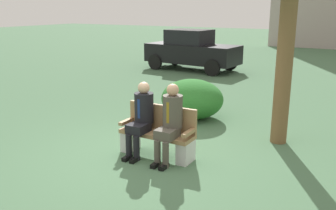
{
  "coord_description": "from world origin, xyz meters",
  "views": [
    {
      "loc": [
        3.46,
        -5.12,
        2.59
      ],
      "look_at": [
        0.24,
        0.53,
        0.85
      ],
      "focal_mm": 39.3,
      "sensor_mm": 36.0,
      "label": 1
    }
  ],
  "objects": [
    {
      "name": "seated_man_right",
      "position": [
        0.55,
        0.07,
        0.75
      ],
      "size": [
        0.34,
        0.72,
        1.35
      ],
      "color": "#4C473D",
      "rests_on": "ground"
    },
    {
      "name": "ground_plane",
      "position": [
        0.0,
        0.0,
        0.0
      ],
      "size": [
        80.0,
        80.0,
        0.0
      ],
      "primitive_type": "plane",
      "color": "#486E4C"
    },
    {
      "name": "seated_man_left",
      "position": [
        -0.03,
        0.06,
        0.74
      ],
      "size": [
        0.34,
        0.72,
        1.32
      ],
      "color": "black",
      "rests_on": "ground"
    },
    {
      "name": "parked_car_near",
      "position": [
        -3.33,
        8.81,
        0.84
      ],
      "size": [
        4.01,
        1.97,
        1.68
      ],
      "color": "black",
      "rests_on": "ground"
    },
    {
      "name": "park_bench",
      "position": [
        0.24,
        0.18,
        0.4
      ],
      "size": [
        1.36,
        0.44,
        0.9
      ],
      "color": "#99754C",
      "rests_on": "ground"
    },
    {
      "name": "shrub_near_bench",
      "position": [
        -0.24,
        2.55,
        0.47
      ],
      "size": [
        1.5,
        1.38,
        0.94
      ],
      "primitive_type": "ellipsoid",
      "color": "#2A712A",
      "rests_on": "ground"
    }
  ]
}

